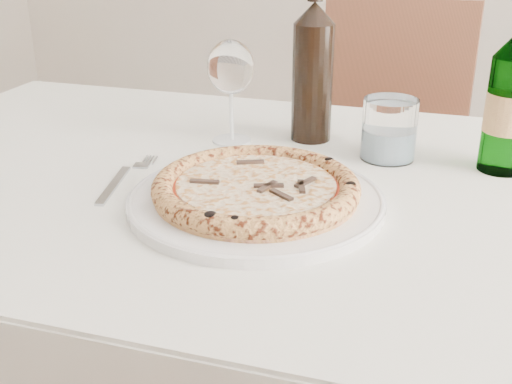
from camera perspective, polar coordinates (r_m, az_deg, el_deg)
dining_table at (r=1.00m, az=1.88°, el=-3.53°), size 1.47×0.90×0.76m
chair_far at (r=1.73m, az=11.18°, el=3.14°), size 0.42×0.42×0.93m
plate at (r=0.87m, az=-0.00°, el=-0.67°), size 0.35×0.35×0.02m
pizza at (r=0.87m, az=-0.00°, el=0.38°), size 0.28×0.28×0.03m
fork at (r=0.98m, az=-11.75°, el=1.18°), size 0.05×0.20×0.00m
wine_glass at (r=1.09m, az=-2.27°, el=10.80°), size 0.08×0.08×0.18m
tumbler at (r=1.06m, az=11.72°, el=5.14°), size 0.09×0.09×0.10m
beer_bottle at (r=1.04m, az=21.69°, el=7.48°), size 0.07×0.07×0.27m
wine_bottle at (r=1.11m, az=5.06°, el=10.71°), size 0.07×0.07×0.29m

